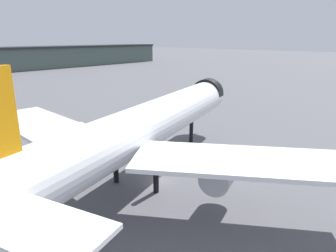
% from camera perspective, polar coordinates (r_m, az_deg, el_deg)
% --- Properties ---
extents(ground, '(900.00, 900.00, 0.00)m').
position_cam_1_polar(ground, '(44.90, -1.79, -10.09)').
color(ground, '#56565B').
extents(airliner_near_gate, '(60.48, 53.74, 17.97)m').
position_cam_1_polar(airliner_near_gate, '(42.14, -4.67, -0.35)').
color(airliner_near_gate, white).
rests_on(airliner_near_gate, ground).
extents(terminal_building, '(237.88, 37.73, 26.50)m').
position_cam_1_polar(terminal_building, '(213.77, -28.46, 11.00)').
color(terminal_building, '#475651').
rests_on(terminal_building, ground).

